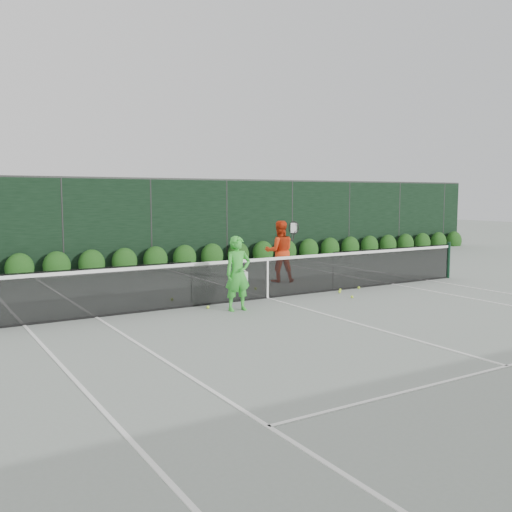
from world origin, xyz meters
TOP-DOWN VIEW (x-y plane):
  - ground at (0.00, 0.00)m, footprint 80.00×80.00m
  - tennis_net at (-0.02, 0.00)m, footprint 12.90×0.10m
  - player_woman at (-1.31, -0.87)m, footprint 0.65×0.42m
  - player_man at (1.71, 2.02)m, footprint 1.03×0.93m
  - court_lines at (0.00, 0.00)m, footprint 11.03×23.83m
  - windscreen_fence at (0.00, -2.71)m, footprint 32.00×21.07m
  - hedge_row at (-0.00, 7.15)m, footprint 31.66×0.65m
  - tennis_balls at (0.73, 0.01)m, footprint 4.94×2.32m

SIDE VIEW (x-z plane):
  - ground at x=0.00m, z-range 0.00..0.00m
  - court_lines at x=0.00m, z-range 0.00..0.01m
  - tennis_balls at x=0.73m, z-range 0.00..0.07m
  - hedge_row at x=0.00m, z-range -0.23..0.70m
  - tennis_net at x=-0.02m, z-range 0.00..1.07m
  - player_woman at x=-1.31m, z-range 0.00..1.60m
  - player_man at x=1.71m, z-range 0.00..1.74m
  - windscreen_fence at x=0.00m, z-range -0.02..3.04m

